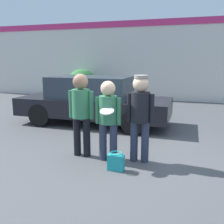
# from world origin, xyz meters

# --- Properties ---
(ground_plane) EXTENTS (56.00, 56.00, 0.00)m
(ground_plane) POSITION_xyz_m (0.00, 0.00, 0.00)
(ground_plane) COLOR #4C4C4F
(storefront_building) EXTENTS (24.00, 0.22, 3.87)m
(storefront_building) POSITION_xyz_m (0.00, 7.82, 1.96)
(storefront_building) COLOR silver
(storefront_building) RESTS_ON ground
(person_left) EXTENTS (0.54, 0.37, 1.71)m
(person_left) POSITION_xyz_m (-0.86, -0.18, 1.03)
(person_left) COLOR black
(person_left) RESTS_ON ground
(person_middle_with_frisbee) EXTENTS (0.52, 0.56, 1.59)m
(person_middle_with_frisbee) POSITION_xyz_m (-0.26, -0.25, 0.94)
(person_middle_with_frisbee) COLOR #2D3347
(person_middle_with_frisbee) RESTS_ON ground
(person_right) EXTENTS (0.53, 0.36, 1.70)m
(person_right) POSITION_xyz_m (0.35, -0.11, 1.03)
(person_right) COLOR #2D3347
(person_right) RESTS_ON ground
(parked_car_near) EXTENTS (4.68, 1.80, 1.48)m
(parked_car_near) POSITION_xyz_m (-1.65, 2.41, 0.74)
(parked_car_near) COLOR black
(parked_car_near) RESTS_ON ground
(shrub) EXTENTS (1.53, 1.53, 1.53)m
(shrub) POSITION_xyz_m (-4.05, 6.86, 0.77)
(shrub) COLOR #387A3D
(shrub) RESTS_ON ground
(handbag) EXTENTS (0.30, 0.23, 0.34)m
(handbag) POSITION_xyz_m (0.03, -0.65, 0.16)
(handbag) COLOR teal
(handbag) RESTS_ON ground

